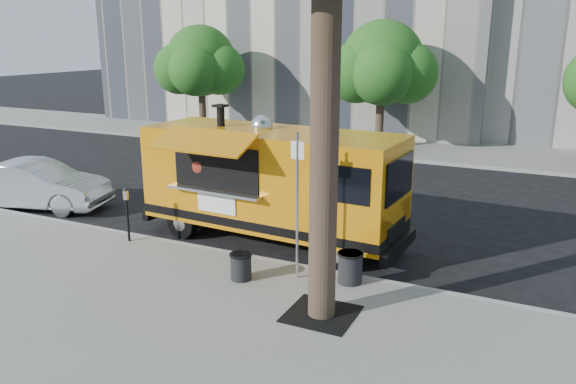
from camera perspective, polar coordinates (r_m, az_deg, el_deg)
name	(u,v)px	position (r m, az deg, el deg)	size (l,w,h in m)	color
ground	(265,248)	(13.60, -2.32, -5.68)	(120.00, 120.00, 0.00)	black
sidewalk	(161,317)	(10.51, -12.77, -12.28)	(60.00, 6.00, 0.15)	gray
curb	(246,258)	(12.81, -4.27, -6.71)	(60.00, 0.14, 0.16)	#999993
far_sidewalk	(405,148)	(25.86, 11.80, 4.37)	(60.00, 5.00, 0.15)	gray
tree_well	(321,314)	(10.21, 3.40, -12.26)	(1.20, 1.20, 0.02)	black
far_tree_a	(201,61)	(28.42, -8.87, 13.00)	(3.42, 3.42, 5.36)	#33261C
far_tree_b	(382,63)	(24.91, 9.53, 12.79)	(3.60, 3.60, 5.50)	#33261C
sign_post	(297,198)	(11.04, 0.95, -0.60)	(0.28, 0.06, 3.00)	silver
parking_meter	(127,208)	(13.87, -16.06, -1.57)	(0.11, 0.11, 1.33)	black
food_truck	(270,181)	(13.59, -1.83, 1.13)	(6.76, 3.25, 3.28)	orange
sedan	(36,185)	(18.08, -24.21, 0.66)	(1.49, 4.28, 1.41)	silver
trash_bin_left	(241,265)	(11.47, -4.80, -7.44)	(0.46, 0.46, 0.55)	black
trash_bin_right	(350,267)	(11.34, 6.33, -7.54)	(0.53, 0.53, 0.63)	black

